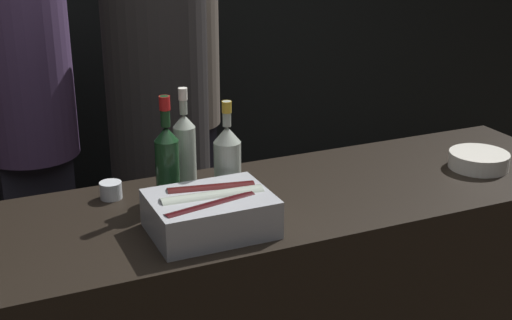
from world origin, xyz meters
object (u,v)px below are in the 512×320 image
object	(u,v)px
ice_bin_with_bottles	(211,211)
bowl_white	(479,160)
white_wine_bottle	(185,150)
person_blond_tee	(160,138)
rose_wine_bottle	(227,161)
candle_votive	(111,190)
person_in_hoodie	(29,119)
person_grey_polo	(182,86)
red_wine_bottle_burgundy	(167,162)

from	to	relation	value
ice_bin_with_bottles	bowl_white	size ratio (longest dim) A/B	1.63
white_wine_bottle	person_blond_tee	size ratio (longest dim) A/B	0.19
rose_wine_bottle	white_wine_bottle	bearing A→B (deg)	132.59
candle_votive	person_in_hoodie	distance (m)	1.11
bowl_white	rose_wine_bottle	xyz separation A→B (m)	(-0.88, 0.10, 0.10)
person_grey_polo	candle_votive	bearing A→B (deg)	2.41
white_wine_bottle	person_blond_tee	world-z (taller)	person_blond_tee
rose_wine_bottle	person_blond_tee	distance (m)	0.71
red_wine_bottle_burgundy	person_grey_polo	world-z (taller)	person_grey_polo
bowl_white	red_wine_bottle_burgundy	size ratio (longest dim) A/B	0.60
person_blond_tee	person_grey_polo	size ratio (longest dim) A/B	0.96
ice_bin_with_bottles	candle_votive	world-z (taller)	ice_bin_with_bottles
ice_bin_with_bottles	person_blond_tee	bearing A→B (deg)	82.36
ice_bin_with_bottles	person_grey_polo	size ratio (longest dim) A/B	0.18
ice_bin_with_bottles	candle_votive	distance (m)	0.40
white_wine_bottle	person_blond_tee	bearing A→B (deg)	81.31
person_grey_polo	red_wine_bottle_burgundy	bearing A→B (deg)	10.88
red_wine_bottle_burgundy	person_grey_polo	size ratio (longest dim) A/B	0.18
ice_bin_with_bottles	person_blond_tee	size ratio (longest dim) A/B	0.19
person_blond_tee	ice_bin_with_bottles	bearing A→B (deg)	65.42
candle_votive	person_in_hoodie	bearing A→B (deg)	95.54
bowl_white	candle_votive	size ratio (longest dim) A/B	2.95
candle_votive	white_wine_bottle	distance (m)	0.26
ice_bin_with_bottles	candle_votive	size ratio (longest dim) A/B	4.81
ice_bin_with_bottles	person_in_hoodie	world-z (taller)	person_in_hoodie
candle_votive	person_blond_tee	size ratio (longest dim) A/B	0.04
ice_bin_with_bottles	person_grey_polo	distance (m)	1.47
rose_wine_bottle	ice_bin_with_bottles	bearing A→B (deg)	-123.65
person_blond_tee	person_grey_polo	xyz separation A→B (m)	(0.27, 0.53, 0.05)
candle_votive	red_wine_bottle_burgundy	bearing A→B (deg)	-38.37
candle_votive	rose_wine_bottle	bearing A→B (deg)	-24.83
red_wine_bottle_burgundy	person_in_hoodie	world-z (taller)	person_in_hoodie
bowl_white	person_in_hoodie	size ratio (longest dim) A/B	0.12
person_in_hoodie	person_grey_polo	size ratio (longest dim) A/B	0.94
rose_wine_bottle	red_wine_bottle_burgundy	xyz separation A→B (m)	(-0.18, 0.03, 0.01)
candle_votive	person_grey_polo	bearing A→B (deg)	61.29
ice_bin_with_bottles	person_in_hoodie	xyz separation A→B (m)	(-0.31, 1.45, -0.10)
ice_bin_with_bottles	rose_wine_bottle	size ratio (longest dim) A/B	1.06
ice_bin_with_bottles	white_wine_bottle	size ratio (longest dim) A/B	0.98
rose_wine_bottle	person_grey_polo	xyz separation A→B (m)	(0.26, 1.23, -0.08)
candle_votive	red_wine_bottle_burgundy	distance (m)	0.22
rose_wine_bottle	person_blond_tee	bearing A→B (deg)	90.64
white_wine_bottle	red_wine_bottle_burgundy	distance (m)	0.11
white_wine_bottle	person_in_hoodie	world-z (taller)	person_in_hoodie
person_blond_tee	candle_votive	bearing A→B (deg)	42.86
red_wine_bottle_burgundy	person_grey_polo	bearing A→B (deg)	69.76
red_wine_bottle_burgundy	person_blond_tee	size ratio (longest dim) A/B	0.19
ice_bin_with_bottles	person_grey_polo	bearing A→B (deg)	74.66
bowl_white	person_grey_polo	size ratio (longest dim) A/B	0.11
bowl_white	rose_wine_bottle	world-z (taller)	rose_wine_bottle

